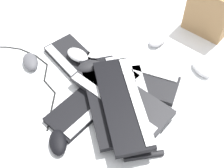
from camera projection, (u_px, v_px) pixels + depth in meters
The scene contains 16 objects.
ground_plane at pixel (131, 95), 1.33m from camera, with size 3.20×3.20×0.00m, color white.
keyboard_0 at pixel (83, 69), 1.40m from camera, with size 0.45×0.18×0.03m.
keyboard_1 at pixel (95, 97), 1.31m from camera, with size 0.19×0.45×0.03m.
keyboard_2 at pixel (133, 108), 1.27m from camera, with size 0.45×0.37×0.03m.
keyboard_3 at pixel (128, 77), 1.37m from camera, with size 0.46×0.33×0.03m.
keyboard_4 at pixel (108, 99), 1.27m from camera, with size 0.46×0.35×0.03m.
keyboard_5 at pixel (123, 103), 1.22m from camera, with size 0.45×0.35×0.03m.
keyboard_6 at pixel (120, 96), 1.28m from camera, with size 0.45×0.20×0.03m.
mouse_0 at pixel (158, 40), 1.51m from camera, with size 0.11×0.07×0.04m, color #B7B7BC.
mouse_1 at pixel (89, 67), 1.36m from camera, with size 0.11×0.07×0.04m, color black.
mouse_2 at pixel (202, 68), 1.40m from camera, with size 0.11×0.07×0.04m, color silver.
mouse_3 at pixel (30, 62), 1.42m from camera, with size 0.11×0.07×0.04m, color #4C4C51.
mouse_4 at pixel (58, 142), 1.17m from camera, with size 0.11×0.07×0.04m, color black.
mouse_5 at pixel (78, 55), 1.41m from camera, with size 0.11×0.07×0.04m, color silver.
cable_0 at pixel (28, 69), 1.41m from camera, with size 0.66×0.21×0.01m.
cardboard_box at pixel (213, 8), 1.50m from camera, with size 0.21×0.18×0.24m, color #9E774C.
Camera 1 is at (-0.52, 0.59, 1.08)m, focal length 50.00 mm.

